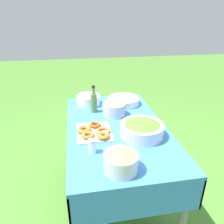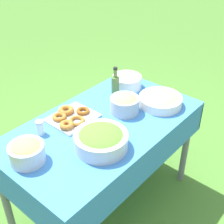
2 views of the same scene
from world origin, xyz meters
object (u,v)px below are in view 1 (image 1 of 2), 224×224
at_px(salad_bowl, 142,128).
at_px(pasta_bowl, 124,100).
at_px(bread_bowl, 114,108).
at_px(donut_platter, 94,132).
at_px(fruit_bowl, 121,160).
at_px(olive_oil_bottle, 94,102).
at_px(plate_stack, 88,100).

height_order(salad_bowl, pasta_bowl, salad_bowl).
bearing_deg(salad_bowl, bread_bowl, 19.22).
relative_size(salad_bowl, pasta_bowl, 1.04).
xyz_separation_m(pasta_bowl, donut_platter, (-0.55, 0.35, -0.02)).
bearing_deg(pasta_bowl, fruit_bowl, 166.40).
xyz_separation_m(salad_bowl, fruit_bowl, (-0.35, 0.23, 0.01)).
relative_size(salad_bowl, fruit_bowl, 1.59).
height_order(pasta_bowl, fruit_bowl, fruit_bowl).
bearing_deg(olive_oil_bottle, salad_bowl, -148.18).
bearing_deg(donut_platter, bread_bowl, -33.88).
xyz_separation_m(pasta_bowl, plate_stack, (0.05, 0.34, 0.01)).
bearing_deg(pasta_bowl, bread_bowl, 149.32).
height_order(pasta_bowl, plate_stack, plate_stack).
height_order(salad_bowl, bread_bowl, bread_bowl).
height_order(plate_stack, olive_oil_bottle, olive_oil_bottle).
bearing_deg(donut_platter, salad_bowl, -102.92).
xyz_separation_m(plate_stack, fruit_bowl, (-1.02, -0.11, 0.02)).
relative_size(pasta_bowl, plate_stack, 1.35).
bearing_deg(salad_bowl, olive_oil_bottle, 31.82).
bearing_deg(fruit_bowl, donut_platter, 14.43).
bearing_deg(olive_oil_bottle, bread_bowl, -120.43).
bearing_deg(plate_stack, salad_bowl, -153.17).
height_order(olive_oil_bottle, fruit_bowl, olive_oil_bottle).
bearing_deg(fruit_bowl, olive_oil_bottle, 4.73).
bearing_deg(pasta_bowl, plate_stack, 82.27).
bearing_deg(pasta_bowl, olive_oil_bottle, 114.24).
xyz_separation_m(salad_bowl, olive_oil_bottle, (0.49, 0.30, 0.04)).
relative_size(olive_oil_bottle, bread_bowl, 1.24).
height_order(donut_platter, bread_bowl, bread_bowl).
height_order(salad_bowl, olive_oil_bottle, olive_oil_bottle).
height_order(pasta_bowl, bread_bowl, bread_bowl).
distance_m(salad_bowl, bread_bowl, 0.41).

